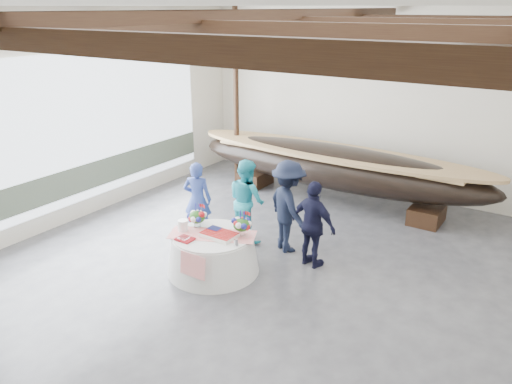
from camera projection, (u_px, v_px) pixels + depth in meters
The scene contains 13 objects.
floor at pixel (249, 294), 8.29m from camera, with size 10.00×12.00×0.01m, color #3D3D42.
wall_back at pixel (386, 104), 12.19m from camera, with size 10.00×0.02×4.50m, color silver.
wall_left at pixel (44, 124), 10.08m from camera, with size 0.02×12.00×4.50m, color silver.
ceiling at pixel (247, 6), 6.71m from camera, with size 10.00×12.00×0.01m, color white.
pavilion_structure at pixel (277, 41), 7.50m from camera, with size 9.80×11.76×4.50m.
open_bay at pixel (88, 135), 10.98m from camera, with size 0.03×7.00×3.20m.
longboat_display at pixel (334, 166), 11.89m from camera, with size 7.56×1.51×1.42m.
banquet_table at pixel (213, 253), 8.91m from camera, with size 1.65×1.65×0.71m.
tabletop_items at pixel (215, 224), 8.85m from camera, with size 1.61×1.14×0.40m.
guest_woman_blue at pixel (197, 200), 10.16m from camera, with size 0.58×0.38×1.59m, color navy.
guest_woman_teal at pixel (247, 200), 9.99m from camera, with size 0.82×0.64×1.69m, color teal.
guest_man_left at pixel (288, 207), 9.51m from camera, with size 1.17×0.67×1.81m, color black.
guest_man_right at pixel (313, 225), 8.94m from camera, with size 0.95×0.40×1.63m, color black.
Camera 1 is at (4.05, -5.91, 4.50)m, focal length 35.00 mm.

